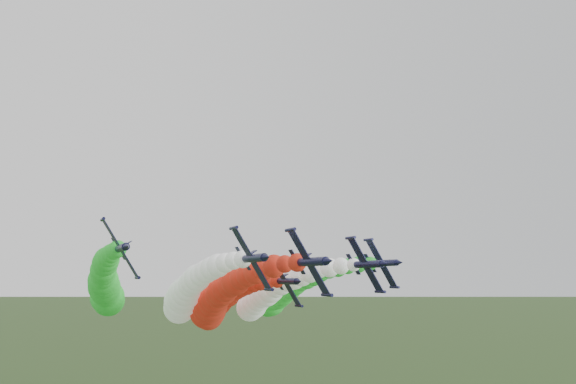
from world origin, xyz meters
name	(u,v)px	position (x,y,z in m)	size (l,w,h in m)	color
jet_lead	(217,300)	(6.17, 51.23, 31.66)	(14.26, 78.19, 18.43)	#111134
jet_inner_left	(186,296)	(0.98, 57.52, 32.38)	(13.88, 77.80, 18.05)	#111134
jet_inner_right	(265,296)	(20.22, 58.92, 32.05)	(13.60, 77.53, 17.77)	#111134
jet_outer_left	(106,287)	(-14.43, 68.00, 34.08)	(13.95, 77.88, 18.12)	#111134
jet_outer_right	(283,293)	(28.93, 68.33, 32.35)	(13.67, 77.60, 17.84)	#111134
jet_trail	(216,306)	(13.35, 74.64, 29.06)	(14.14, 78.06, 18.30)	#111134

